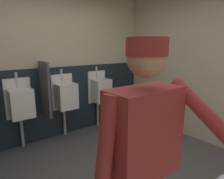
% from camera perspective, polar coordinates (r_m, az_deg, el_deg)
% --- Properties ---
extents(wall_back, '(4.52, 0.12, 2.62)m').
position_cam_1_polar(wall_back, '(3.69, -17.28, 6.72)').
color(wall_back, beige).
rests_on(wall_back, ground_plane).
extents(wall_right, '(0.12, 4.08, 2.62)m').
position_cam_1_polar(wall_right, '(3.71, 25.88, 6.07)').
color(wall_right, beige).
rests_on(wall_right, ground_plane).
extents(wainscot_band_back, '(3.92, 0.03, 1.28)m').
position_cam_1_polar(wainscot_band_back, '(3.74, -16.22, -3.65)').
color(wainscot_band_back, '#19232D').
rests_on(wainscot_band_back, ground_plane).
extents(urinal_left, '(0.40, 0.34, 1.24)m').
position_cam_1_polar(urinal_left, '(3.41, -24.84, -3.45)').
color(urinal_left, white).
rests_on(urinal_left, ground_plane).
extents(urinal_middle, '(0.40, 0.34, 1.24)m').
position_cam_1_polar(urinal_middle, '(3.63, -13.31, -1.69)').
color(urinal_middle, white).
rests_on(urinal_middle, ground_plane).
extents(urinal_right, '(0.40, 0.34, 1.24)m').
position_cam_1_polar(urinal_right, '(3.99, -3.50, -0.14)').
color(urinal_right, white).
rests_on(urinal_right, ground_plane).
extents(privacy_divider_panel, '(0.04, 0.40, 0.90)m').
position_cam_1_polar(privacy_divider_panel, '(3.40, -18.69, 0.02)').
color(privacy_divider_panel, '#4C4C51').
extents(person, '(0.71, 0.60, 1.68)m').
position_cam_1_polar(person, '(1.33, 9.22, -16.15)').
color(person, '#2D3342').
rests_on(person, ground_plane).
extents(trash_bin, '(0.30, 0.30, 0.66)m').
position_cam_1_polar(trash_bin, '(4.27, 8.31, -5.63)').
color(trash_bin, '#38383D').
rests_on(trash_bin, ground_plane).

